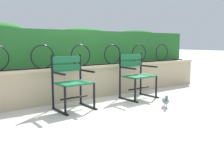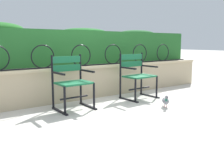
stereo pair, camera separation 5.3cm
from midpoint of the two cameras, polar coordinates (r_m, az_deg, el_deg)
The scene contains 7 objects.
ground_plane at distance 4.18m, azimuth 1.36°, elevation -7.69°, with size 60.00×60.00×0.00m, color #BCB7AD.
stone_wall at distance 4.91m, azimuth -5.45°, elevation -1.55°, with size 6.26×0.41×0.64m.
iron_arch_fence at distance 4.71m, azimuth -6.71°, elevation 4.22°, with size 5.74×0.02×0.42m.
hedge_row at distance 5.27m, azimuth -8.33°, elevation 6.66°, with size 6.13×0.63×0.82m.
park_chair_left at distance 4.06m, azimuth -9.12°, elevation -1.46°, with size 0.59×0.54×0.89m.
park_chair_right at distance 4.83m, azimuth 6.18°, elevation 0.06°, with size 0.65×0.55×0.89m.
pigeon_near_chairs at distance 4.25m, azimuth 12.85°, elevation -6.04°, with size 0.22×0.25×0.22m.
Camera 2 is at (-2.39, -3.25, 1.09)m, focal length 38.86 mm.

